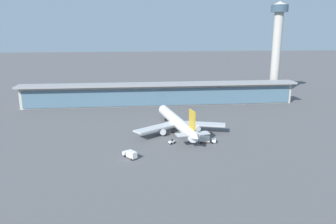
# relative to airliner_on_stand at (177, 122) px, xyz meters

# --- Properties ---
(ground_plane) EXTENTS (1200.00, 1200.00, 0.00)m
(ground_plane) POSITION_rel_airliner_on_stand_xyz_m (-3.39, -0.66, -5.10)
(ground_plane) COLOR #515154
(airliner_on_stand) EXTENTS (46.15, 60.65, 16.20)m
(airliner_on_stand) POSITION_rel_airliner_on_stand_xyz_m (0.00, 0.00, 0.00)
(airliner_on_stand) COLOR white
(airliner_on_stand) RESTS_ON ground
(service_truck_near_nose_white) EXTENTS (3.31, 3.07, 2.05)m
(service_truck_near_nose_white) POSITION_rel_airliner_on_stand_xyz_m (-4.85, -17.39, -4.23)
(service_truck_near_nose_white) COLOR silver
(service_truck_near_nose_white) RESTS_ON ground
(service_truck_under_wing_white) EXTENTS (7.60, 3.58, 3.10)m
(service_truck_under_wing_white) POSITION_rel_airliner_on_stand_xyz_m (10.94, -17.69, -3.41)
(service_truck_under_wing_white) COLOR silver
(service_truck_under_wing_white) RESTS_ON ground
(service_truck_mid_apron_white) EXTENTS (6.13, 7.27, 3.10)m
(service_truck_mid_apron_white) POSITION_rel_airliner_on_stand_xyz_m (-23.20, -32.58, -3.41)
(service_truck_mid_apron_white) COLOR silver
(service_truck_mid_apron_white) RESTS_ON ground
(terminal_building) EXTENTS (183.60, 12.80, 15.20)m
(terminal_building) POSITION_rel_airliner_on_stand_xyz_m (-3.39, 60.29, 2.77)
(terminal_building) COLOR #B2ADA3
(terminal_building) RESTS_ON ground
(control_tower) EXTENTS (12.00, 12.00, 73.94)m
(control_tower) POSITION_rel_airliner_on_stand_xyz_m (83.22, 78.00, 35.18)
(control_tower) COLOR #B2ADA3
(control_tower) RESTS_ON ground
(safety_cone_alpha) EXTENTS (0.62, 0.62, 0.70)m
(safety_cone_alpha) POSITION_rel_airliner_on_stand_xyz_m (10.30, -18.39, -4.78)
(safety_cone_alpha) COLOR orange
(safety_cone_alpha) RESTS_ON ground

